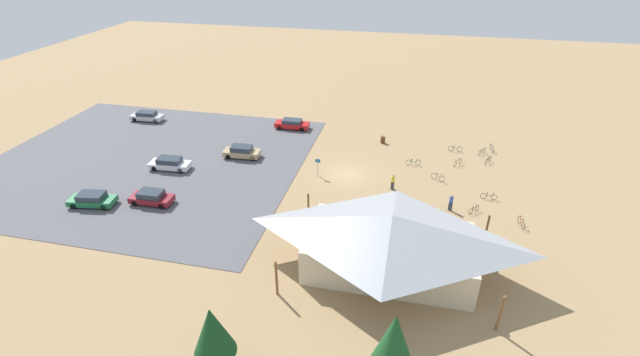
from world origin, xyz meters
name	(u,v)px	position (x,y,z in m)	size (l,w,h in m)	color
ground	(347,174)	(0.00, 0.00, 0.00)	(160.00, 160.00, 0.00)	#9E7F56
parking_lot_asphalt	(147,161)	(24.22, 2.07, 0.03)	(37.20, 32.91, 0.05)	#56565B
bike_pavilion	(390,239)	(-6.06, 15.17, 2.98)	(16.50, 10.36, 5.22)	beige
trash_bin	(383,140)	(-3.12, -9.44, 0.45)	(0.60, 0.60, 0.90)	brown
lot_sign	(318,165)	(3.16, 1.09, 1.41)	(0.56, 0.08, 2.20)	#99999E
pine_midwest	(212,331)	(3.49, 27.54, 3.63)	(2.63, 2.63, 5.44)	brown
pine_mideast	(393,345)	(-7.14, 27.39, 5.05)	(2.82, 2.82, 7.23)	brown
bicycle_red_back_row	(474,209)	(-13.60, 4.95, 0.34)	(1.09, 1.22, 0.74)	black
bicycle_silver_mid_cluster	(438,177)	(-10.14, -0.84, 0.38)	(1.53, 0.80, 0.89)	black
bicycle_purple_yard_left	(489,196)	(-15.25, 2.08, 0.35)	(1.67, 0.48, 0.79)	black
bicycle_teal_lone_west	(413,162)	(-7.28, -3.93, 0.38)	(1.76, 0.55, 0.88)	black
bicycle_black_edge_north	(488,160)	(-15.98, -6.51, 0.38)	(0.88, 1.54, 0.83)	black
bicycle_green_yard_center	(482,152)	(-15.48, -8.88, 0.34)	(1.03, 1.42, 0.73)	black
bicycle_blue_yard_right	(455,149)	(-12.27, -8.91, 0.37)	(1.75, 0.48, 0.78)	black
bicycle_yellow_front_row	(458,162)	(-12.44, -5.15, 0.36)	(1.04, 1.44, 0.79)	black
bicycle_orange_near_porch	(521,223)	(-17.76, 6.42, 0.40)	(0.50, 1.74, 0.89)	black
bicycle_white_trailside	(492,148)	(-16.74, -9.98, 0.38)	(0.48, 1.77, 0.82)	black
car_tan_inner_stall	(242,152)	(13.25, -1.35, 0.78)	(4.50, 2.07, 1.50)	tan
car_red_by_curb	(292,124)	(9.74, -11.38, 0.72)	(4.69, 1.80, 1.33)	red
car_white_second_row	(170,163)	(20.27, 3.39, 0.76)	(4.80, 2.12, 1.43)	white
car_silver_end_stall	(147,116)	(31.10, -9.51, 0.73)	(4.76, 1.97, 1.37)	#BCBCC1
car_green_far_end	(92,199)	(23.98, 12.21, 0.73)	(4.77, 2.56, 1.36)	#1E6B3D
car_maroon_mid_lot	(151,197)	(18.31, 10.58, 0.74)	(4.37, 1.96, 1.41)	maroon
visitor_crossing_yard	(451,202)	(-11.30, 5.10, 0.95)	(0.40, 0.40, 1.80)	#2D3347
visitor_at_bikes	(393,181)	(-5.34, 2.20, 0.94)	(0.36, 0.36, 1.79)	#2D3347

